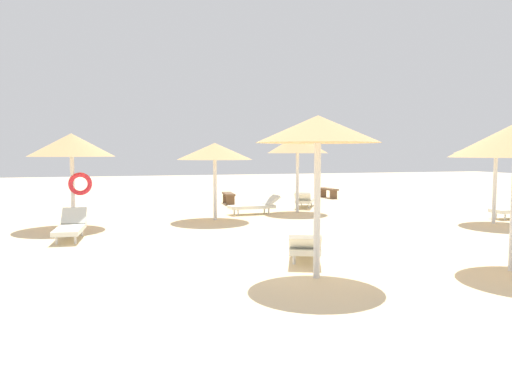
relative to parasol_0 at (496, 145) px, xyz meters
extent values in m
plane|color=beige|center=(-7.98, -2.90, -2.51)|extent=(80.00, 80.00, 0.00)
cylinder|color=silver|center=(0.00, 0.00, -1.33)|extent=(0.12, 0.12, 2.36)
cone|color=tan|center=(0.00, 0.00, 0.01)|extent=(2.57, 2.57, 0.53)
cylinder|color=silver|center=(-12.85, 3.22, -1.38)|extent=(0.12, 0.12, 2.26)
cone|color=tan|center=(-12.85, 3.22, 0.00)|extent=(2.55, 2.55, 0.70)
torus|color=red|center=(-12.63, 3.22, -1.19)|extent=(0.71, 0.24, 0.70)
cylinder|color=silver|center=(-8.31, -4.62, -1.24)|extent=(0.12, 0.12, 2.54)
cone|color=tan|center=(-8.31, -4.62, 0.18)|extent=(2.23, 2.23, 0.48)
cylinder|color=silver|center=(-8.35, 3.54, -1.44)|extent=(0.12, 0.12, 2.14)
cone|color=tan|center=(-8.35, 3.54, -0.19)|extent=(2.54, 2.54, 0.56)
cylinder|color=silver|center=(-4.88, 4.70, -1.33)|extent=(0.12, 0.12, 2.35)
cone|color=tan|center=(-4.88, 4.70, 0.09)|extent=(2.30, 2.30, 0.70)
cylinder|color=silver|center=(1.02, 0.98, -2.40)|extent=(0.06, 0.06, 0.22)
cylinder|color=silver|center=(0.99, 0.54, -2.40)|extent=(0.06, 0.06, 0.22)
cube|color=silver|center=(-12.83, 0.87, -2.23)|extent=(0.80, 1.75, 0.12)
cube|color=silver|center=(-12.75, 1.66, -1.98)|extent=(0.68, 0.51, 0.44)
cylinder|color=silver|center=(-12.99, 1.48, -2.40)|extent=(0.06, 0.06, 0.22)
cylinder|color=silver|center=(-12.55, 1.44, -2.40)|extent=(0.06, 0.06, 0.22)
cylinder|color=silver|center=(-13.10, 0.29, -2.40)|extent=(0.06, 0.06, 0.22)
cylinder|color=silver|center=(-12.66, 0.25, -2.40)|extent=(0.06, 0.06, 0.22)
cube|color=silver|center=(-7.86, -3.02, -2.23)|extent=(1.24, 1.82, 0.12)
cube|color=silver|center=(-8.16, -3.76, -2.02)|extent=(0.78, 0.71, 0.37)
cylinder|color=silver|center=(-7.88, -3.66, -2.40)|extent=(0.06, 0.06, 0.22)
cylinder|color=silver|center=(-8.29, -3.49, -2.40)|extent=(0.06, 0.06, 0.22)
cylinder|color=silver|center=(-7.43, -2.55, -2.40)|extent=(0.06, 0.06, 0.22)
cylinder|color=silver|center=(-7.83, -2.38, -2.40)|extent=(0.06, 0.06, 0.22)
cube|color=silver|center=(-6.73, 4.62, -2.23)|extent=(1.74, 0.74, 0.12)
cube|color=silver|center=(-5.94, 4.67, -2.01)|extent=(0.54, 0.67, 0.38)
cylinder|color=silver|center=(-6.15, 4.88, -2.40)|extent=(0.06, 0.06, 0.22)
cylinder|color=silver|center=(-6.12, 4.44, -2.40)|extent=(0.06, 0.06, 0.22)
cylinder|color=silver|center=(-7.35, 4.81, -2.40)|extent=(0.06, 0.06, 0.22)
cylinder|color=silver|center=(-7.32, 4.37, -2.40)|extent=(0.06, 0.06, 0.22)
cube|color=silver|center=(-3.87, 6.32, -2.23)|extent=(1.39, 1.80, 0.12)
cube|color=silver|center=(-4.26, 5.63, -2.01)|extent=(0.80, 0.75, 0.38)
cylinder|color=silver|center=(-3.97, 5.69, -2.40)|extent=(0.06, 0.06, 0.22)
cylinder|color=silver|center=(-4.36, 5.91, -2.40)|extent=(0.06, 0.06, 0.22)
cylinder|color=silver|center=(-3.38, 6.74, -2.40)|extent=(0.06, 0.06, 0.22)
cylinder|color=silver|center=(-3.77, 6.95, -2.40)|extent=(0.06, 0.06, 0.22)
cube|color=brown|center=(-6.63, 8.47, -2.06)|extent=(0.55, 1.53, 0.08)
cube|color=brown|center=(-6.69, 7.92, -2.30)|extent=(0.37, 0.16, 0.41)
cube|color=brown|center=(-6.58, 9.02, -2.30)|extent=(0.37, 0.16, 0.41)
cube|color=brown|center=(-1.11, 9.84, -2.06)|extent=(0.48, 1.52, 0.08)
cube|color=brown|center=(-1.08, 9.29, -2.30)|extent=(0.37, 0.14, 0.41)
cube|color=brown|center=(-1.14, 10.39, -2.30)|extent=(0.37, 0.14, 0.41)
camera|label=1|loc=(-11.99, -12.68, -0.25)|focal=34.54mm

